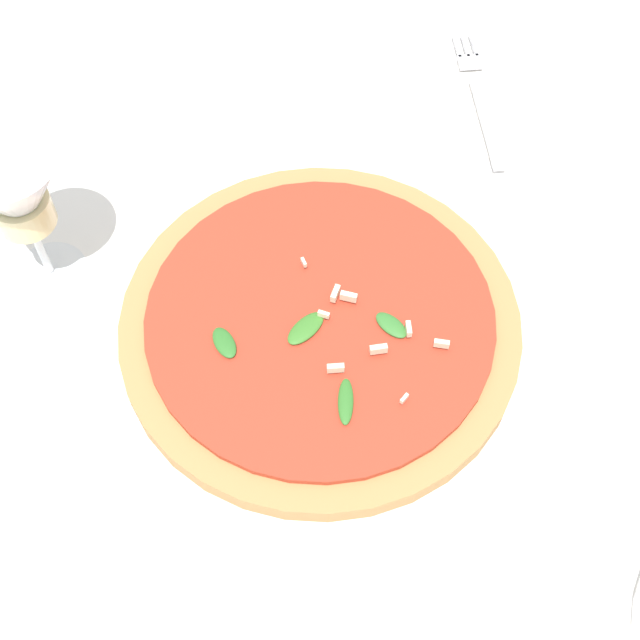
# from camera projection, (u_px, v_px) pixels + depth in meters

# --- Properties ---
(ground_plane) EXTENTS (6.00, 6.00, 0.00)m
(ground_plane) POSITION_uv_depth(u_px,v_px,m) (329.00, 301.00, 0.78)
(ground_plane) COLOR white
(pizza_arugula_main) EXTENTS (0.35, 0.35, 0.05)m
(pizza_arugula_main) POSITION_uv_depth(u_px,v_px,m) (320.00, 328.00, 0.74)
(pizza_arugula_main) COLOR white
(pizza_arugula_main) RESTS_ON ground_plane
(wine_glass) EXTENTS (0.09, 0.09, 0.15)m
(wine_glass) POSITION_uv_depth(u_px,v_px,m) (18.00, 198.00, 0.71)
(wine_glass) COLOR white
(wine_glass) RESTS_ON ground_plane
(napkin) EXTENTS (0.15, 0.12, 0.01)m
(napkin) POSITION_uv_depth(u_px,v_px,m) (481.00, 107.00, 0.90)
(napkin) COLOR silver
(napkin) RESTS_ON ground_plane
(fork) EXTENTS (0.19, 0.04, 0.00)m
(fork) POSITION_uv_depth(u_px,v_px,m) (480.00, 98.00, 0.90)
(fork) COLOR silver
(fork) RESTS_ON ground_plane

